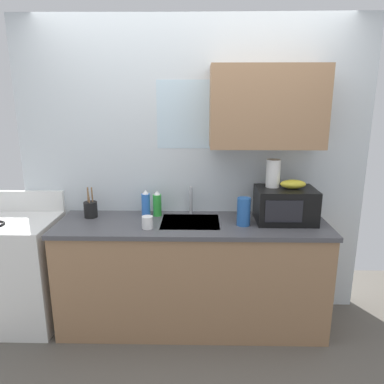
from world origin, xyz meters
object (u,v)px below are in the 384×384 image
dish_soap_bottle_green (157,204)px  dish_soap_bottle_blue (146,204)px  paper_towel_roll (273,173)px  microwave (285,205)px  banana_bunch (293,184)px  mug_white (147,222)px  utensil_crock (91,209)px  cereal_canister (244,212)px  stove_range (22,271)px

dish_soap_bottle_green → dish_soap_bottle_blue: bearing=-175.3°
paper_towel_roll → microwave: bearing=-27.4°
banana_bunch → mug_white: 1.17m
mug_white → utensil_crock: size_ratio=0.37×
dish_soap_bottle_blue → mug_white: bearing=-80.0°
dish_soap_bottle_blue → cereal_canister: (0.79, -0.21, 0.00)m
microwave → paper_towel_roll: (-0.10, 0.05, 0.24)m
dish_soap_bottle_blue → banana_bunch: bearing=-5.5°
paper_towel_roll → dish_soap_bottle_green: paper_towel_roll is taller
stove_range → banana_bunch: bearing=1.2°
dish_soap_bottle_green → cereal_canister: same height
utensil_crock → microwave: bearing=-2.6°
banana_bunch → mug_white: size_ratio=2.11×
stove_range → banana_bunch: 2.33m
banana_bunch → cereal_canister: 0.45m
cereal_canister → microwave: bearing=16.2°
paper_towel_roll → utensil_crock: bearing=179.2°
stove_range → mug_white: 1.20m
banana_bunch → utensil_crock: (-1.63, 0.07, -0.24)m
microwave → cereal_canister: size_ratio=2.11×
microwave → stove_range: bearing=-178.8°
paper_towel_roll → cereal_canister: 0.39m
paper_towel_roll → cereal_canister: bearing=-148.0°
utensil_crock → cereal_canister: bearing=-7.8°
banana_bunch → dish_soap_bottle_blue: bearing=174.5°
dish_soap_bottle_blue → paper_towel_roll: bearing=-3.5°
microwave → mug_white: microwave is taller
banana_bunch → cereal_canister: size_ratio=0.92×
microwave → utensil_crock: bearing=177.4°
stove_range → dish_soap_bottle_blue: (1.03, 0.16, 0.55)m
stove_range → cereal_canister: 1.90m
dish_soap_bottle_green → utensil_crock: bearing=-174.7°
dish_soap_bottle_green → dish_soap_bottle_blue: dish_soap_bottle_blue is taller
stove_range → microwave: (2.16, 0.04, 0.58)m
stove_range → banana_bunch: banana_bunch is taller
microwave → banana_bunch: 0.18m
dish_soap_bottle_blue → utensil_crock: size_ratio=0.88×
cereal_canister → utensil_crock: 1.25m
dish_soap_bottle_green → utensil_crock: 0.55m
paper_towel_roll → dish_soap_bottle_blue: size_ratio=0.98×
microwave → cereal_canister: bearing=-163.8°
dish_soap_bottle_green → utensil_crock: (-0.55, -0.05, -0.03)m
dish_soap_bottle_blue → stove_range: bearing=-171.2°
paper_towel_roll → utensil_crock: paper_towel_roll is taller
banana_bunch → dish_soap_bottle_blue: size_ratio=0.89×
banana_bunch → utensil_crock: 1.65m
paper_towel_roll → mug_white: size_ratio=2.32×
stove_range → cereal_canister: size_ratio=4.96×
dish_soap_bottle_blue → cereal_canister: 0.82m
dish_soap_bottle_blue → mug_white: 0.31m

